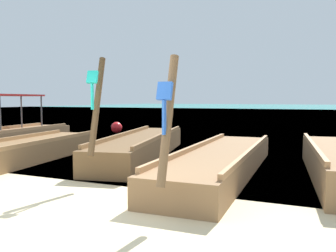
{
  "coord_description": "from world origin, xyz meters",
  "views": [
    {
      "loc": [
        3.33,
        -3.73,
        1.65
      ],
      "look_at": [
        0.0,
        3.94,
        1.02
      ],
      "focal_mm": 37.44,
      "sensor_mm": 36.0,
      "label": 1
    }
  ],
  "objects_px": {
    "longtail_boat_blue_ribbon": "(221,162)",
    "mooring_buoy_near": "(117,128)",
    "longtail_boat_red_ribbon": "(28,150)",
    "longtail_boat_turquoise_ribbon": "(142,146)"
  },
  "relations": [
    {
      "from": "longtail_boat_blue_ribbon",
      "to": "mooring_buoy_near",
      "type": "relative_size",
      "value": 12.24
    },
    {
      "from": "longtail_boat_blue_ribbon",
      "to": "mooring_buoy_near",
      "type": "distance_m",
      "value": 10.13
    },
    {
      "from": "longtail_boat_red_ribbon",
      "to": "longtail_boat_turquoise_ribbon",
      "type": "height_order",
      "value": "longtail_boat_red_ribbon"
    },
    {
      "from": "longtail_boat_turquoise_ribbon",
      "to": "longtail_boat_blue_ribbon",
      "type": "xyz_separation_m",
      "value": [
        2.68,
        -1.29,
        -0.04
      ]
    },
    {
      "from": "longtail_boat_red_ribbon",
      "to": "mooring_buoy_near",
      "type": "bearing_deg",
      "value": 104.05
    },
    {
      "from": "longtail_boat_red_ribbon",
      "to": "mooring_buoy_near",
      "type": "xyz_separation_m",
      "value": [
        -1.89,
        7.56,
        0.0
      ]
    },
    {
      "from": "mooring_buoy_near",
      "to": "longtail_boat_blue_ribbon",
      "type": "bearing_deg",
      "value": -45.0
    },
    {
      "from": "longtail_boat_red_ribbon",
      "to": "longtail_boat_blue_ribbon",
      "type": "distance_m",
      "value": 5.29
    },
    {
      "from": "longtail_boat_red_ribbon",
      "to": "longtail_boat_turquoise_ribbon",
      "type": "xyz_separation_m",
      "value": [
        2.59,
        1.69,
        0.03
      ]
    },
    {
      "from": "longtail_boat_red_ribbon",
      "to": "mooring_buoy_near",
      "type": "distance_m",
      "value": 7.79
    }
  ]
}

